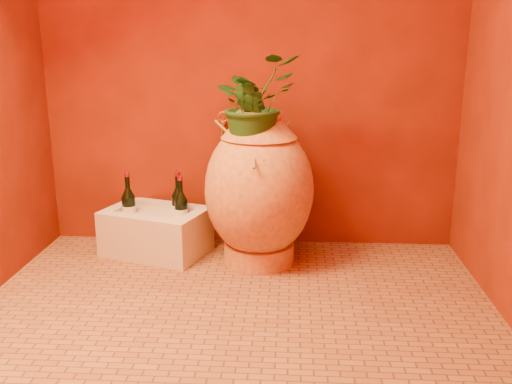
# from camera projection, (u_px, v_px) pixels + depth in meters

# --- Properties ---
(floor) EXTENTS (2.50, 2.50, 0.00)m
(floor) POSITION_uv_depth(u_px,v_px,m) (235.00, 313.00, 2.68)
(floor) COLOR brown
(floor) RESTS_ON ground
(wall_back) EXTENTS (2.50, 0.02, 2.50)m
(wall_back) POSITION_uv_depth(u_px,v_px,m) (250.00, 38.00, 3.32)
(wall_back) COLOR #561604
(wall_back) RESTS_ON ground
(amphora) EXTENTS (0.67, 0.67, 0.88)m
(amphora) POSITION_uv_depth(u_px,v_px,m) (259.00, 189.00, 3.19)
(amphora) COLOR gold
(amphora) RESTS_ON floor
(stone_basin) EXTENTS (0.67, 0.57, 0.27)m
(stone_basin) POSITION_uv_depth(u_px,v_px,m) (156.00, 232.00, 3.41)
(stone_basin) COLOR beige
(stone_basin) RESTS_ON floor
(wine_bottle_a) EXTENTS (0.08, 0.08, 0.33)m
(wine_bottle_a) POSITION_uv_depth(u_px,v_px,m) (181.00, 211.00, 3.36)
(wine_bottle_a) COLOR black
(wine_bottle_a) RESTS_ON stone_basin
(wine_bottle_b) EXTENTS (0.08, 0.08, 0.34)m
(wine_bottle_b) POSITION_uv_depth(u_px,v_px,m) (178.00, 207.00, 3.42)
(wine_bottle_b) COLOR black
(wine_bottle_b) RESTS_ON stone_basin
(wine_bottle_c) EXTENTS (0.08, 0.08, 0.34)m
(wine_bottle_c) POSITION_uv_depth(u_px,v_px,m) (129.00, 208.00, 3.40)
(wine_bottle_c) COLOR black
(wine_bottle_c) RESTS_ON stone_basin
(wall_tap) EXTENTS (0.07, 0.14, 0.16)m
(wall_tap) POSITION_uv_depth(u_px,v_px,m) (223.00, 124.00, 3.38)
(wall_tap) COLOR #AC8527
(wall_tap) RESTS_ON wall_back
(plant_main) EXTENTS (0.60, 0.60, 0.51)m
(plant_main) POSITION_uv_depth(u_px,v_px,m) (254.00, 102.00, 3.04)
(plant_main) COLOR #184217
(plant_main) RESTS_ON amphora
(plant_side) EXTENTS (0.26, 0.27, 0.38)m
(plant_side) POSITION_uv_depth(u_px,v_px,m) (251.00, 118.00, 3.03)
(plant_side) COLOR #184217
(plant_side) RESTS_ON amphora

